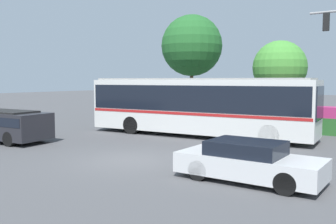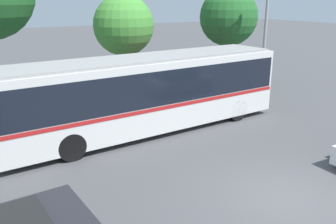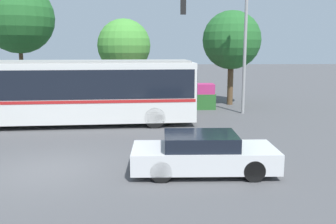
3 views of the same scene
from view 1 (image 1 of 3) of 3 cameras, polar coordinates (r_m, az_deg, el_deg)
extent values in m
plane|color=#4C4C4F|center=(14.56, -5.52, -7.28)|extent=(140.00, 140.00, 0.00)
cube|color=silver|center=(20.47, 4.46, 0.94)|extent=(12.57, 3.19, 2.81)
cube|color=black|center=(20.44, 4.47, 2.19)|extent=(12.32, 3.22, 1.35)
cube|color=#B21E1E|center=(20.50, 4.45, 0.00)|extent=(12.45, 3.21, 0.14)
cube|color=black|center=(18.65, 22.07, 1.24)|extent=(0.18, 2.09, 1.57)
cube|color=#959592|center=(20.42, 4.49, 5.01)|extent=(12.06, 2.97, 0.10)
cylinder|color=black|center=(20.21, 16.69, -2.60)|extent=(1.02, 0.36, 1.00)
cylinder|color=black|center=(18.13, 15.13, -3.41)|extent=(1.02, 0.36, 1.00)
cylinder|color=black|center=(23.26, -2.46, -1.43)|extent=(1.02, 0.36, 1.00)
cylinder|color=black|center=(21.48, -5.55, -1.98)|extent=(1.02, 0.36, 1.00)
cube|color=silver|center=(11.76, 12.22, -7.90)|extent=(4.39, 1.90, 0.62)
cube|color=black|center=(11.69, 11.77, -5.34)|extent=(2.21, 1.64, 0.42)
cylinder|color=black|center=(12.12, 19.63, -8.51)|extent=(0.64, 0.23, 0.63)
cylinder|color=black|center=(10.63, 17.40, -10.33)|extent=(0.64, 0.23, 0.63)
cylinder|color=black|center=(13.02, 8.17, -7.35)|extent=(0.64, 0.23, 0.63)
cylinder|color=black|center=(11.65, 4.67, -8.78)|extent=(0.64, 0.23, 0.63)
cube|color=#232328|center=(20.46, -23.60, -1.76)|extent=(5.06, 2.30, 1.26)
cube|color=black|center=(20.43, -23.62, -0.99)|extent=(4.87, 2.32, 0.43)
cube|color=black|center=(20.40, -23.66, 0.11)|extent=(3.56, 1.81, 0.08)
cylinder|color=black|center=(19.92, -19.00, -3.21)|extent=(0.71, 0.30, 0.69)
cylinder|color=black|center=(18.84, -22.92, -3.79)|extent=(0.71, 0.30, 0.69)
cylinder|color=black|center=(22.21, -24.08, -2.56)|extent=(0.71, 0.30, 0.69)
cube|color=black|center=(21.33, 22.89, 12.47)|extent=(0.30, 0.22, 0.90)
cylinder|color=red|center=(21.49, 22.97, 13.22)|extent=(0.18, 0.02, 0.18)
cylinder|color=yellow|center=(21.45, 22.95, 12.43)|extent=(0.18, 0.02, 0.18)
cylinder|color=green|center=(21.41, 22.92, 11.63)|extent=(0.18, 0.02, 0.18)
cube|color=#286028|center=(23.15, 20.73, -1.84)|extent=(6.30, 1.08, 0.95)
cube|color=#B22D6B|center=(23.08, 20.79, 0.08)|extent=(6.17, 1.02, 0.61)
cylinder|color=brown|center=(29.53, 3.59, 2.84)|extent=(0.27, 0.27, 4.01)
sphere|color=#236028|center=(29.63, 3.63, 10.03)|extent=(4.73, 4.73, 4.73)
cylinder|color=brown|center=(26.22, 16.45, 0.86)|extent=(0.33, 0.33, 2.61)
sphere|color=#479338|center=(26.17, 16.59, 6.51)|extent=(3.55, 3.55, 3.55)
camera|label=2|loc=(17.27, -40.47, 11.39)|focal=38.83mm
camera|label=3|loc=(5.66, -57.64, 10.16)|focal=39.23mm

